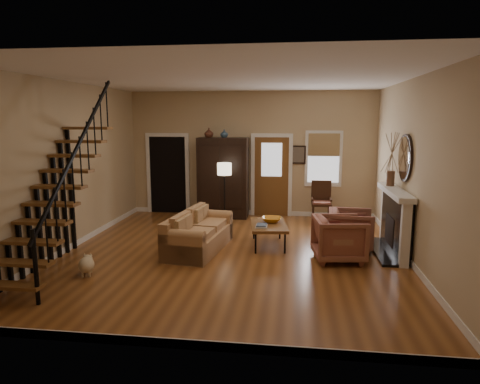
# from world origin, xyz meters

# --- Properties ---
(room) EXTENTS (7.00, 7.33, 3.30)m
(room) POSITION_xyz_m (-0.41, 1.76, 1.51)
(room) COLOR brown
(room) RESTS_ON ground
(staircase) EXTENTS (0.94, 2.80, 3.20)m
(staircase) POSITION_xyz_m (-2.78, -1.30, 1.60)
(staircase) COLOR brown
(staircase) RESTS_ON ground
(fireplace) EXTENTS (0.33, 1.95, 2.30)m
(fireplace) POSITION_xyz_m (3.13, 0.50, 0.74)
(fireplace) COLOR black
(fireplace) RESTS_ON ground
(armoire) EXTENTS (1.30, 0.60, 2.10)m
(armoire) POSITION_xyz_m (-0.70, 3.15, 1.05)
(armoire) COLOR black
(armoire) RESTS_ON ground
(vase_a) EXTENTS (0.24, 0.24, 0.25)m
(vase_a) POSITION_xyz_m (-1.05, 3.05, 2.22)
(vase_a) COLOR #4C2619
(vase_a) RESTS_ON armoire
(vase_b) EXTENTS (0.20, 0.20, 0.21)m
(vase_b) POSITION_xyz_m (-0.65, 3.05, 2.21)
(vase_b) COLOR #334C60
(vase_b) RESTS_ON armoire
(sofa) EXTENTS (1.08, 2.04, 0.73)m
(sofa) POSITION_xyz_m (-0.69, 0.17, 0.36)
(sofa) COLOR #AD7D4F
(sofa) RESTS_ON ground
(coffee_table) EXTENTS (0.86, 1.29, 0.46)m
(coffee_table) POSITION_xyz_m (0.66, 0.65, 0.23)
(coffee_table) COLOR brown
(coffee_table) RESTS_ON ground
(bowl) EXTENTS (0.41, 0.41, 0.10)m
(bowl) POSITION_xyz_m (0.71, 0.80, 0.52)
(bowl) COLOR orange
(bowl) RESTS_ON coffee_table
(books) EXTENTS (0.22, 0.30, 0.06)m
(books) POSITION_xyz_m (0.54, 0.35, 0.49)
(books) COLOR beige
(books) RESTS_ON coffee_table
(armchair_left) EXTENTS (1.00, 0.98, 0.82)m
(armchair_left) POSITION_xyz_m (2.00, -0.11, 0.41)
(armchair_left) COLOR maroon
(armchair_left) RESTS_ON ground
(armchair_right) EXTENTS (0.94, 0.91, 0.79)m
(armchair_right) POSITION_xyz_m (2.29, 0.64, 0.40)
(armchair_right) COLOR maroon
(armchair_right) RESTS_ON ground
(floor_lamp) EXTENTS (0.43, 0.43, 1.52)m
(floor_lamp) POSITION_xyz_m (-0.53, 2.34, 0.76)
(floor_lamp) COLOR black
(floor_lamp) RESTS_ON ground
(side_chair) EXTENTS (0.54, 0.54, 1.02)m
(side_chair) POSITION_xyz_m (1.85, 2.95, 0.51)
(side_chair) COLOR #361F11
(side_chair) RESTS_ON ground
(dog) EXTENTS (0.39, 0.50, 0.32)m
(dog) POSITION_xyz_m (-2.24, -1.43, 0.16)
(dog) COLOR beige
(dog) RESTS_ON ground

